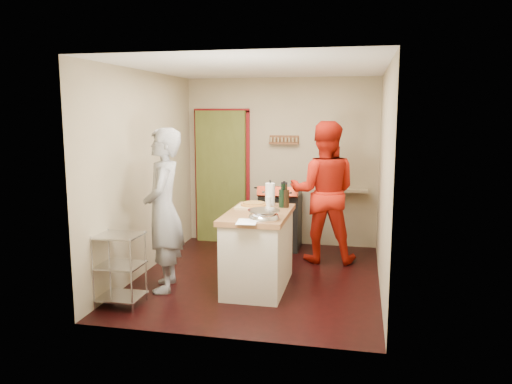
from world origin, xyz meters
TOP-DOWN VIEW (x-y plane):
  - floor at (0.00, 0.00)m, footprint 3.50×3.50m
  - back_wall at (-0.64, 1.78)m, footprint 3.00×0.44m
  - left_wall at (-1.50, 0.00)m, footprint 0.04×3.50m
  - right_wall at (1.50, 0.00)m, footprint 0.04×3.50m
  - ceiling at (0.00, 0.00)m, footprint 3.00×3.50m
  - stove at (0.05, 1.42)m, footprint 0.60×0.63m
  - wire_shelving at (-1.28, -1.20)m, footprint 0.48×0.40m
  - island at (0.07, -0.34)m, footprint 0.72×1.33m
  - person_stripe at (-1.00, -0.62)m, footprint 0.62×0.79m
  - person_red at (0.73, 0.93)m, footprint 0.99×0.79m

SIDE VIEW (x-z plane):
  - floor at x=0.00m, z-range 0.00..0.00m
  - wire_shelving at x=-1.28m, z-range 0.04..0.84m
  - stove at x=0.05m, z-range -0.05..0.95m
  - island at x=0.07m, z-range -0.13..1.10m
  - person_stripe at x=-1.00m, z-range 0.00..1.90m
  - person_red at x=0.73m, z-range 0.00..1.96m
  - back_wall at x=-0.64m, z-range -0.17..2.43m
  - left_wall at x=-1.50m, z-range 0.00..2.60m
  - right_wall at x=1.50m, z-range 0.00..2.60m
  - ceiling at x=0.00m, z-range 2.60..2.62m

